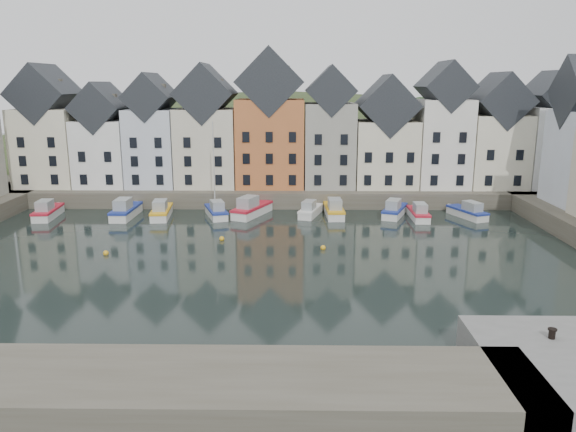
{
  "coord_description": "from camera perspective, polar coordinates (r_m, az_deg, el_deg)",
  "views": [
    {
      "loc": [
        3.39,
        -45.93,
        15.34
      ],
      "look_at": [
        2.66,
        6.0,
        2.99
      ],
      "focal_mm": 35.0,
      "sensor_mm": 36.0,
      "label": 1
    }
  ],
  "objects": [
    {
      "name": "ground",
      "position": [
        48.54,
        -3.25,
        -5.07
      ],
      "size": [
        260.0,
        260.0,
        0.0
      ],
      "primitive_type": "plane",
      "color": "black",
      "rests_on": "ground"
    },
    {
      "name": "far_quay",
      "position": [
        77.35,
        -1.72,
        2.68
      ],
      "size": [
        90.0,
        16.0,
        2.0
      ],
      "primitive_type": "cube",
      "color": "#4D483B",
      "rests_on": "ground"
    },
    {
      "name": "near_wall",
      "position": [
        30.95,
        -25.99,
        -15.7
      ],
      "size": [
        50.0,
        6.0,
        2.0
      ],
      "primitive_type": "cube",
      "color": "#4D483B",
      "rests_on": "ground"
    },
    {
      "name": "hillside",
      "position": [
        107.29,
        -1.04,
        -4.71
      ],
      "size": [
        153.6,
        70.4,
        64.0
      ],
      "color": "#28361B",
      "rests_on": "ground"
    },
    {
      "name": "far_terrace",
      "position": [
        74.21,
        0.67,
        8.38
      ],
      "size": [
        72.37,
        8.16,
        17.78
      ],
      "color": "#F0E9C9",
      "rests_on": "far_quay"
    },
    {
      "name": "mooring_buoys",
      "position": [
        53.98,
        -7.11,
        -3.08
      ],
      "size": [
        20.5,
        5.5,
        0.5
      ],
      "color": "gold",
      "rests_on": "ground"
    },
    {
      "name": "boat_a",
      "position": [
        71.09,
        -23.24,
        0.4
      ],
      "size": [
        2.56,
        6.44,
        2.41
      ],
      "rotation": [
        0.0,
        0.0,
        0.1
      ],
      "color": "silver",
      "rests_on": "ground"
    },
    {
      "name": "boat_b",
      "position": [
        68.2,
        -16.18,
        0.5
      ],
      "size": [
        2.18,
        6.78,
        2.6
      ],
      "rotation": [
        0.0,
        0.0,
        -0.01
      ],
      "color": "silver",
      "rests_on": "ground"
    },
    {
      "name": "boat_c",
      "position": [
        67.05,
        -12.75,
        0.44
      ],
      "size": [
        2.57,
        6.45,
        2.41
      ],
      "rotation": [
        0.0,
        0.0,
        0.1
      ],
      "color": "silver",
      "rests_on": "ground"
    },
    {
      "name": "boat_d",
      "position": [
        66.24,
        -7.29,
        0.52
      ],
      "size": [
        3.56,
        6.14,
        11.22
      ],
      "rotation": [
        0.0,
        0.0,
        0.32
      ],
      "color": "silver",
      "rests_on": "ground"
    },
    {
      "name": "boat_e",
      "position": [
        66.43,
        -3.75,
        0.7
      ],
      "size": [
        4.72,
        7.26,
        2.68
      ],
      "rotation": [
        0.0,
        0.0,
        -0.4
      ],
      "color": "silver",
      "rests_on": "ground"
    },
    {
      "name": "boat_f",
      "position": [
        66.32,
        2.27,
        0.55
      ],
      "size": [
        3.2,
        5.8,
        2.13
      ],
      "rotation": [
        0.0,
        0.0,
        -0.28
      ],
      "color": "silver",
      "rests_on": "ground"
    },
    {
      "name": "boat_g",
      "position": [
        66.29,
        4.7,
        0.6
      ],
      "size": [
        2.22,
        6.47,
        2.46
      ],
      "rotation": [
        0.0,
        0.0,
        0.04
      ],
      "color": "silver",
      "rests_on": "ground"
    },
    {
      "name": "boat_h",
      "position": [
        67.26,
        10.76,
        0.56
      ],
      "size": [
        4.0,
        6.37,
        2.34
      ],
      "rotation": [
        0.0,
        0.0,
        -0.38
      ],
      "color": "silver",
      "rests_on": "ground"
    },
    {
      "name": "boat_i",
      "position": [
        66.41,
        13.13,
        0.24
      ],
      "size": [
        1.85,
        5.76,
        2.2
      ],
      "rotation": [
        0.0,
        0.0,
        -0.01
      ],
      "color": "silver",
      "rests_on": "ground"
    },
    {
      "name": "boat_j",
      "position": [
        68.65,
        17.82,
        0.37
      ],
      "size": [
        3.77,
        6.02,
        2.21
      ],
      "rotation": [
        0.0,
        0.0,
        0.37
      ],
      "color": "silver",
      "rests_on": "ground"
    },
    {
      "name": "mooring_bollard",
      "position": [
        33.74,
        25.25,
        -10.7
      ],
      "size": [
        0.48,
        0.48,
        0.56
      ],
      "color": "black",
      "rests_on": "near_quay"
    }
  ]
}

